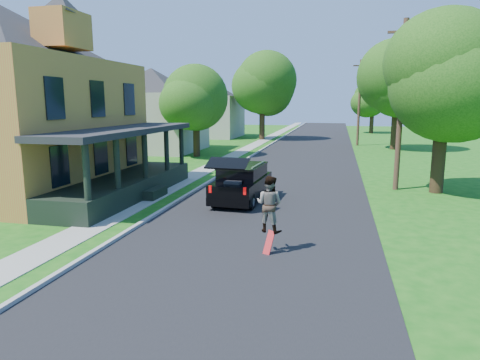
% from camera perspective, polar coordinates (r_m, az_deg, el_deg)
% --- Properties ---
extents(ground, '(140.00, 140.00, 0.00)m').
position_cam_1_polar(ground, '(12.57, 0.27, -9.44)').
color(ground, '#135511').
rests_on(ground, ground).
extents(street, '(8.00, 120.00, 0.02)m').
position_cam_1_polar(street, '(31.94, 8.15, 2.56)').
color(street, black).
rests_on(street, ground).
extents(curb, '(0.15, 120.00, 0.12)m').
position_cam_1_polar(curb, '(32.51, 1.02, 2.80)').
color(curb, '#979792').
rests_on(curb, ground).
extents(sidewalk, '(1.30, 120.00, 0.03)m').
position_cam_1_polar(sidewalk, '(32.87, -1.63, 2.88)').
color(sidewalk, gray).
rests_on(sidewalk, ground).
extents(front_walk, '(6.50, 1.20, 0.03)m').
position_cam_1_polar(front_walk, '(21.72, -21.23, -1.68)').
color(front_walk, gray).
rests_on(front_walk, ground).
extents(main_house, '(15.56, 15.56, 10.10)m').
position_cam_1_polar(main_house, '(23.34, -28.90, 10.71)').
color(main_house, '#B68935').
rests_on(main_house, ground).
extents(neighbor_house_mid, '(12.78, 12.78, 8.30)m').
position_cam_1_polar(neighbor_house_mid, '(39.02, -11.63, 10.02)').
color(neighbor_house_mid, '#A09D8D').
rests_on(neighbor_house_mid, ground).
extents(neighbor_house_far, '(12.78, 12.78, 8.30)m').
position_cam_1_polar(neighbor_house_far, '(54.00, -4.50, 10.22)').
color(neighbor_house_far, '#A09D8D').
rests_on(neighbor_house_far, ground).
extents(black_suv, '(1.98, 4.64, 2.13)m').
position_cam_1_polar(black_suv, '(18.52, 0.25, -0.39)').
color(black_suv, black).
rests_on(black_suv, ground).
extents(skateboarder, '(0.93, 0.81, 1.63)m').
position_cam_1_polar(skateboarder, '(12.20, 3.91, -3.21)').
color(skateboarder, black).
rests_on(skateboarder, ground).
extents(skateboard, '(0.37, 0.31, 0.81)m').
position_cam_1_polar(skateboard, '(12.25, 3.81, -8.70)').
color(skateboard, red).
rests_on(skateboard, ground).
extents(tree_left_mid, '(6.65, 6.37, 7.69)m').
position_cam_1_polar(tree_left_mid, '(34.14, -5.99, 11.43)').
color(tree_left_mid, black).
rests_on(tree_left_mid, ground).
extents(tree_left_far, '(7.63, 7.61, 10.51)m').
position_cam_1_polar(tree_left_far, '(49.71, 2.97, 13.03)').
color(tree_left_far, black).
rests_on(tree_left_far, ground).
extents(tree_right_near, '(7.02, 6.67, 8.74)m').
position_cam_1_polar(tree_right_near, '(22.16, 25.62, 13.07)').
color(tree_right_near, black).
rests_on(tree_right_near, ground).
extents(tree_right_mid, '(6.82, 6.62, 10.08)m').
position_cam_1_polar(tree_right_mid, '(41.69, 20.23, 13.01)').
color(tree_right_mid, black).
rests_on(tree_right_mid, ground).
extents(tree_right_far, '(5.81, 5.48, 7.60)m').
position_cam_1_polar(tree_right_far, '(62.57, 17.27, 10.52)').
color(tree_right_far, black).
rests_on(tree_right_far, ground).
extents(utility_pole_near, '(1.61, 0.28, 8.09)m').
position_cam_1_polar(utility_pole_near, '(22.13, 20.67, 9.50)').
color(utility_pole_near, '#3C271C').
rests_on(utility_pole_near, ground).
extents(utility_pole_far, '(1.51, 0.62, 8.34)m').
position_cam_1_polar(utility_pole_far, '(44.36, 15.62, 10.01)').
color(utility_pole_far, '#3C271C').
rests_on(utility_pole_far, ground).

